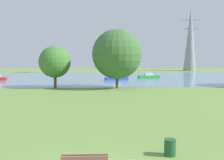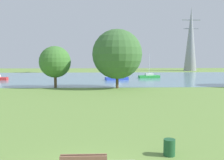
% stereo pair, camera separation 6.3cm
% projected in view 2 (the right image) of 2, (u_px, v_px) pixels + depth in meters
% --- Properties ---
extents(ground_plane, '(160.00, 160.00, 0.00)m').
position_uv_depth(ground_plane, '(96.00, 95.00, 31.73)').
color(ground_plane, olive).
extents(litter_bin, '(0.56, 0.56, 0.80)m').
position_uv_depth(litter_bin, '(169.00, 147.00, 12.25)').
color(litter_bin, '#1E512D').
rests_on(litter_bin, ground).
extents(water_surface, '(140.00, 40.00, 0.02)m').
position_uv_depth(water_surface, '(98.00, 78.00, 59.59)').
color(water_surface, '#628A9B').
rests_on(water_surface, ground).
extents(sailboat_blue, '(5.02, 2.58, 6.44)m').
position_uv_depth(sailboat_blue, '(117.00, 78.00, 53.15)').
color(sailboat_blue, blue).
rests_on(sailboat_blue, water_surface).
extents(sailboat_green, '(4.95, 2.11, 5.58)m').
position_uv_depth(sailboat_green, '(149.00, 76.00, 58.27)').
color(sailboat_green, green).
rests_on(sailboat_green, water_surface).
extents(tree_east_far, '(4.92, 4.92, 6.49)m').
position_uv_depth(tree_east_far, '(55.00, 62.00, 39.61)').
color(tree_east_far, brown).
rests_on(tree_east_far, ground).
extents(tree_west_near, '(7.60, 7.60, 9.01)m').
position_uv_depth(tree_west_near, '(117.00, 54.00, 38.67)').
color(tree_west_near, brown).
rests_on(tree_west_near, ground).
extents(electricity_pylon, '(6.40, 4.40, 22.19)m').
position_uv_depth(electricity_pylon, '(191.00, 39.00, 89.45)').
color(electricity_pylon, gray).
rests_on(electricity_pylon, ground).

